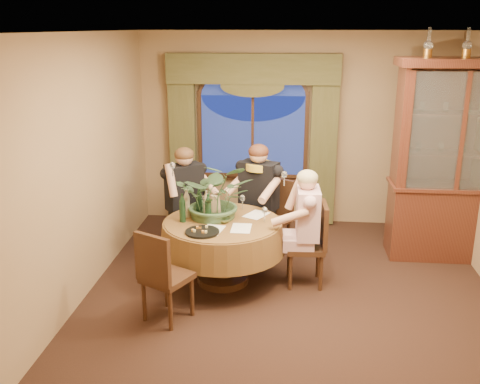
# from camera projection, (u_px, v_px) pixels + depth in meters

# --- Properties ---
(floor) EXTENTS (5.00, 5.00, 0.00)m
(floor) POSITION_uv_depth(u_px,v_px,m) (290.00, 298.00, 5.85)
(floor) COLOR black
(floor) RESTS_ON ground
(wall_back) EXTENTS (4.50, 0.00, 4.50)m
(wall_back) POSITION_uv_depth(u_px,v_px,m) (294.00, 130.00, 7.81)
(wall_back) COLOR #8F6F4B
(wall_back) RESTS_ON ground
(ceiling) EXTENTS (5.00, 5.00, 0.00)m
(ceiling) POSITION_uv_depth(u_px,v_px,m) (298.00, 32.00, 5.02)
(ceiling) COLOR white
(ceiling) RESTS_ON wall_back
(window) EXTENTS (1.62, 0.10, 1.32)m
(window) POSITION_uv_depth(u_px,v_px,m) (253.00, 137.00, 7.83)
(window) COLOR navy
(window) RESTS_ON wall_back
(arched_transom) EXTENTS (1.60, 0.06, 0.44)m
(arched_transom) POSITION_uv_depth(u_px,v_px,m) (253.00, 83.00, 7.60)
(arched_transom) COLOR navy
(arched_transom) RESTS_ON wall_back
(drapery_left) EXTENTS (0.38, 0.14, 2.32)m
(drapery_left) POSITION_uv_depth(u_px,v_px,m) (183.00, 144.00, 7.91)
(drapery_left) COLOR #42411E
(drapery_left) RESTS_ON floor
(drapery_right) EXTENTS (0.38, 0.14, 2.32)m
(drapery_right) POSITION_uv_depth(u_px,v_px,m) (323.00, 147.00, 7.72)
(drapery_right) COLOR #42411E
(drapery_right) RESTS_ON floor
(swag_valance) EXTENTS (2.45, 0.16, 0.42)m
(swag_valance) POSITION_uv_depth(u_px,v_px,m) (253.00, 69.00, 7.46)
(swag_valance) COLOR #42411E
(swag_valance) RESTS_ON wall_back
(dining_table) EXTENTS (1.49, 1.49, 0.75)m
(dining_table) POSITION_uv_depth(u_px,v_px,m) (223.00, 252.00, 6.13)
(dining_table) COLOR brown
(dining_table) RESTS_ON floor
(china_cabinet) EXTENTS (1.54, 0.60, 2.50)m
(china_cabinet) POSITION_uv_depth(u_px,v_px,m) (453.00, 162.00, 6.58)
(china_cabinet) COLOR #3D1911
(china_cabinet) RESTS_ON floor
(oil_lamp_left) EXTENTS (0.11, 0.11, 0.34)m
(oil_lamp_left) POSITION_uv_depth(u_px,v_px,m) (429.00, 43.00, 6.20)
(oil_lamp_left) COLOR #A5722D
(oil_lamp_left) RESTS_ON china_cabinet
(oil_lamp_center) EXTENTS (0.11, 0.11, 0.34)m
(oil_lamp_center) POSITION_uv_depth(u_px,v_px,m) (468.00, 43.00, 6.16)
(oil_lamp_center) COLOR #A5722D
(oil_lamp_center) RESTS_ON china_cabinet
(chair_right) EXTENTS (0.44, 0.44, 0.96)m
(chair_right) POSITION_uv_depth(u_px,v_px,m) (305.00, 245.00, 6.06)
(chair_right) COLOR black
(chair_right) RESTS_ON floor
(chair_back_right) EXTENTS (0.57, 0.57, 0.96)m
(chair_back_right) POSITION_uv_depth(u_px,v_px,m) (271.00, 219.00, 6.88)
(chair_back_right) COLOR black
(chair_back_right) RESTS_ON floor
(chair_back) EXTENTS (0.57, 0.57, 0.96)m
(chair_back) POSITION_uv_depth(u_px,v_px,m) (197.00, 218.00, 6.91)
(chair_back) COLOR black
(chair_back) RESTS_ON floor
(chair_front_left) EXTENTS (0.57, 0.57, 0.96)m
(chair_front_left) POSITION_uv_depth(u_px,v_px,m) (167.00, 275.00, 5.32)
(chair_front_left) COLOR black
(chair_front_left) RESTS_ON floor
(person_pink) EXTENTS (0.47, 0.51, 1.36)m
(person_pink) POSITION_uv_depth(u_px,v_px,m) (307.00, 228.00, 5.99)
(person_pink) COLOR #CB9FA6
(person_pink) RESTS_ON floor
(person_back) EXTENTS (0.69, 0.68, 1.42)m
(person_back) POSITION_uv_depth(u_px,v_px,m) (185.00, 201.00, 6.82)
(person_back) COLOR black
(person_back) RESTS_ON floor
(person_scarf) EXTENTS (0.68, 0.65, 1.47)m
(person_scarf) POSITION_uv_depth(u_px,v_px,m) (259.00, 200.00, 6.78)
(person_scarf) COLOR black
(person_scarf) RESTS_ON floor
(stoneware_vase) EXTENTS (0.14, 0.14, 0.26)m
(stoneware_vase) POSITION_uv_depth(u_px,v_px,m) (215.00, 206.00, 6.13)
(stoneware_vase) COLOR tan
(stoneware_vase) RESTS_ON dining_table
(centerpiece_plant) EXTENTS (0.86, 0.95, 0.74)m
(centerpiece_plant) POSITION_uv_depth(u_px,v_px,m) (216.00, 169.00, 5.99)
(centerpiece_plant) COLOR #395736
(centerpiece_plant) RESTS_ON dining_table
(olive_bowl) EXTENTS (0.14, 0.14, 0.04)m
(olive_bowl) POSITION_uv_depth(u_px,v_px,m) (224.00, 220.00, 5.97)
(olive_bowl) COLOR #4F5B2C
(olive_bowl) RESTS_ON dining_table
(cheese_platter) EXTENTS (0.36, 0.36, 0.02)m
(cheese_platter) POSITION_uv_depth(u_px,v_px,m) (202.00, 232.00, 5.67)
(cheese_platter) COLOR black
(cheese_platter) RESTS_ON dining_table
(wine_bottle_0) EXTENTS (0.07, 0.07, 0.33)m
(wine_bottle_0) POSITION_uv_depth(u_px,v_px,m) (182.00, 208.00, 5.95)
(wine_bottle_0) COLOR black
(wine_bottle_0) RESTS_ON dining_table
(wine_bottle_1) EXTENTS (0.07, 0.07, 0.33)m
(wine_bottle_1) POSITION_uv_depth(u_px,v_px,m) (208.00, 208.00, 5.93)
(wine_bottle_1) COLOR black
(wine_bottle_1) RESTS_ON dining_table
(wine_bottle_2) EXTENTS (0.07, 0.07, 0.33)m
(wine_bottle_2) POSITION_uv_depth(u_px,v_px,m) (199.00, 202.00, 6.15)
(wine_bottle_2) COLOR black
(wine_bottle_2) RESTS_ON dining_table
(wine_bottle_3) EXTENTS (0.07, 0.07, 0.33)m
(wine_bottle_3) POSITION_uv_depth(u_px,v_px,m) (187.00, 203.00, 6.10)
(wine_bottle_3) COLOR tan
(wine_bottle_3) RESTS_ON dining_table
(wine_bottle_4) EXTENTS (0.07, 0.07, 0.33)m
(wine_bottle_4) POSITION_uv_depth(u_px,v_px,m) (206.00, 204.00, 6.06)
(wine_bottle_4) COLOR tan
(wine_bottle_4) RESTS_ON dining_table
(tasting_paper_0) EXTENTS (0.21, 0.30, 0.00)m
(tasting_paper_0) POSITION_uv_depth(u_px,v_px,m) (241.00, 228.00, 5.79)
(tasting_paper_0) COLOR white
(tasting_paper_0) RESTS_ON dining_table
(tasting_paper_1) EXTENTS (0.33, 0.36, 0.00)m
(tasting_paper_1) POSITION_uv_depth(u_px,v_px,m) (256.00, 215.00, 6.21)
(tasting_paper_1) COLOR white
(tasting_paper_1) RESTS_ON dining_table
(tasting_paper_2) EXTENTS (0.26, 0.33, 0.00)m
(tasting_paper_2) POSITION_uv_depth(u_px,v_px,m) (213.00, 230.00, 5.75)
(tasting_paper_2) COLOR white
(tasting_paper_2) RESTS_ON dining_table
(wine_glass_person_pink) EXTENTS (0.07, 0.07, 0.18)m
(wine_glass_person_pink) POSITION_uv_depth(u_px,v_px,m) (265.00, 214.00, 5.97)
(wine_glass_person_pink) COLOR silver
(wine_glass_person_pink) RESTS_ON dining_table
(wine_glass_person_back) EXTENTS (0.07, 0.07, 0.18)m
(wine_glass_person_back) POSITION_uv_depth(u_px,v_px,m) (203.00, 202.00, 6.38)
(wine_glass_person_back) COLOR silver
(wine_glass_person_back) RESTS_ON dining_table
(wine_glass_person_scarf) EXTENTS (0.07, 0.07, 0.18)m
(wine_glass_person_scarf) POSITION_uv_depth(u_px,v_px,m) (242.00, 202.00, 6.39)
(wine_glass_person_scarf) COLOR silver
(wine_glass_person_scarf) RESTS_ON dining_table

